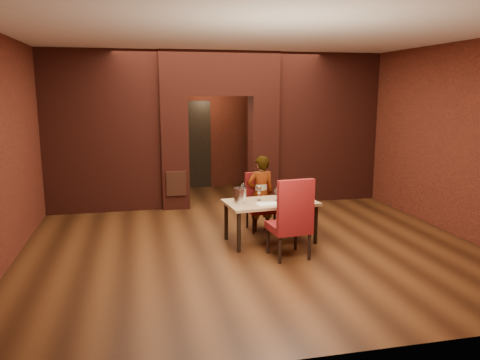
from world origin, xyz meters
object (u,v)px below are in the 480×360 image
(chair_far, at_px, (261,202))
(potted_plant, at_px, (286,215))
(wine_glass_c, at_px, (279,194))
(chair_near, at_px, (289,217))
(dining_table, at_px, (270,221))
(person_seated, at_px, (261,194))
(wine_glass_b, at_px, (276,195))
(wine_glass_a, at_px, (259,193))
(wine_bucket, at_px, (240,195))
(water_bottle, at_px, (243,192))

(chair_far, xyz_separation_m, potted_plant, (0.52, 0.20, -0.31))
(potted_plant, bearing_deg, wine_glass_c, -115.53)
(chair_far, relative_size, chair_near, 0.84)
(dining_table, distance_m, potted_plant, 1.02)
(person_seated, distance_m, wine_glass_b, 0.60)
(dining_table, relative_size, potted_plant, 3.83)
(wine_glass_a, relative_size, wine_glass_b, 1.20)
(chair_far, relative_size, wine_bucket, 4.15)
(wine_glass_b, height_order, water_bottle, water_bottle)
(chair_far, bearing_deg, wine_glass_c, -82.10)
(water_bottle, xyz_separation_m, potted_plant, (0.96, 0.72, -0.63))
(person_seated, height_order, wine_glass_b, person_seated)
(chair_far, bearing_deg, chair_near, -90.89)
(chair_far, bearing_deg, dining_table, -94.13)
(dining_table, height_order, potted_plant, dining_table)
(potted_plant, bearing_deg, chair_far, -159.19)
(chair_near, xyz_separation_m, person_seated, (-0.06, 1.34, 0.06))
(wine_glass_b, bearing_deg, person_seated, 100.15)
(wine_glass_b, bearing_deg, water_bottle, 169.51)
(person_seated, bearing_deg, potted_plant, -161.74)
(wine_bucket, bearing_deg, chair_near, -52.19)
(wine_glass_b, bearing_deg, wine_glass_c, -37.62)
(wine_glass_b, relative_size, water_bottle, 0.64)
(dining_table, height_order, water_bottle, water_bottle)
(dining_table, xyz_separation_m, wine_glass_a, (-0.16, 0.12, 0.45))
(wine_glass_a, xyz_separation_m, wine_glass_b, (0.27, -0.08, -0.02))
(person_seated, bearing_deg, dining_table, 83.88)
(chair_far, bearing_deg, wine_bucket, -131.02)
(chair_near, xyz_separation_m, wine_glass_b, (0.04, 0.76, 0.16))
(chair_near, distance_m, wine_glass_a, 0.89)
(chair_far, relative_size, water_bottle, 3.46)
(water_bottle, bearing_deg, wine_glass_b, -10.49)
(person_seated, relative_size, wine_glass_c, 5.78)
(chair_far, distance_m, potted_plant, 0.64)
(dining_table, xyz_separation_m, wine_glass_c, (0.14, 0.01, 0.45))
(wine_glass_a, height_order, water_bottle, water_bottle)
(dining_table, xyz_separation_m, person_seated, (0.00, 0.61, 0.33))
(chair_near, bearing_deg, water_bottle, -66.56)
(person_seated, xyz_separation_m, wine_bucket, (-0.50, -0.62, 0.13))
(person_seated, height_order, wine_bucket, person_seated)
(wine_glass_a, relative_size, water_bottle, 0.76)
(wine_bucket, xyz_separation_m, water_bottle, (0.08, 0.13, 0.02))
(wine_glass_a, xyz_separation_m, wine_bucket, (-0.34, -0.12, 0.01))
(wine_glass_c, xyz_separation_m, wine_bucket, (-0.64, -0.01, 0.01))
(wine_glass_a, distance_m, potted_plant, 1.18)
(wine_glass_a, bearing_deg, potted_plant, 46.41)
(chair_near, relative_size, potted_plant, 3.21)
(chair_far, height_order, person_seated, person_seated)
(wine_glass_a, bearing_deg, chair_near, -75.31)
(dining_table, distance_m, wine_glass_a, 0.49)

